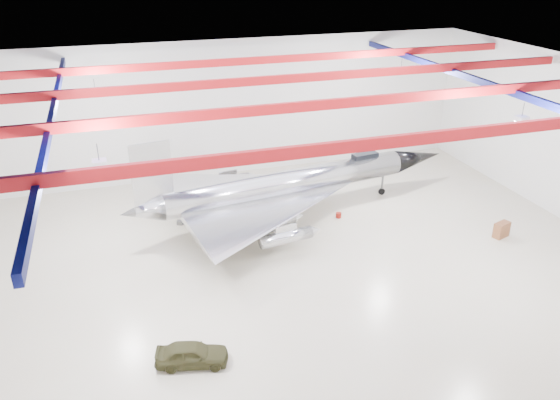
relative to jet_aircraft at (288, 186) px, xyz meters
name	(u,v)px	position (x,y,z in m)	size (l,w,h in m)	color
floor	(290,259)	(-1.85, -5.81, -2.24)	(40.00, 40.00, 0.00)	#BEB297
wall_back	(231,109)	(-1.85, 9.19, 3.26)	(40.00, 40.00, 0.00)	silver
ceiling	(291,80)	(-1.85, -5.81, 8.76)	(40.00, 40.00, 0.00)	#0A0F38
ceiling_structure	(291,93)	(-1.85, -5.81, 8.08)	(39.50, 29.50, 1.08)	maroon
jet_aircraft	(288,186)	(0.00, 0.00, 0.00)	(25.03, 16.20, 6.84)	silver
jeep	(192,354)	(-9.07, -13.19, -1.68)	(1.33, 3.31, 1.13)	#37361B
desk	(502,230)	(12.35, -7.34, -1.73)	(1.12, 0.56, 1.03)	brown
crate_ply	(216,230)	(-5.47, -0.99, -2.06)	(0.51, 0.41, 0.36)	olive
toolbox_red	(253,193)	(-1.46, 4.08, -2.08)	(0.48, 0.38, 0.33)	maroon
engine_drum	(265,230)	(-2.33, -2.06, -2.00)	(0.54, 0.54, 0.49)	#59595B
parts_bin	(309,201)	(2.16, 1.42, -2.05)	(0.57, 0.45, 0.40)	olive
crate_small	(180,223)	(-7.57, 0.89, -2.10)	(0.41, 0.32, 0.28)	#59595B
tool_chest	(339,215)	(3.27, -1.47, -2.06)	(0.40, 0.40, 0.36)	maroon
oil_barrel	(267,209)	(-1.26, 1.02, -2.06)	(0.51, 0.41, 0.36)	olive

